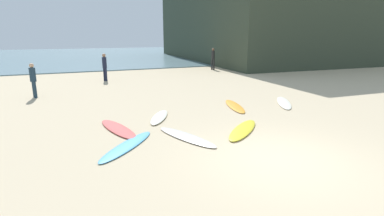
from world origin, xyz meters
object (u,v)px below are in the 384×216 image
at_px(surfboard_2, 118,129).
at_px(surfboard_6, 127,146).
at_px(beachgoer_near, 33,79).
at_px(surfboard_3, 159,117).
at_px(beachgoer_far, 213,58).
at_px(surfboard_1, 243,130).
at_px(surfboard_5, 284,103).
at_px(surfboard_4, 235,106).
at_px(beachgoer_mid, 105,66).
at_px(surfboard_0, 186,137).

relative_size(surfboard_2, surfboard_6, 0.97).
bearing_deg(beachgoer_near, surfboard_6, -178.68).
distance_m(surfboard_2, surfboard_3, 1.82).
bearing_deg(beachgoer_far, beachgoer_near, 85.73).
xyz_separation_m(surfboard_1, surfboard_5, (3.80, 2.59, -0.01)).
bearing_deg(beachgoer_far, surfboard_5, 135.50).
bearing_deg(beachgoer_far, surfboard_2, 110.80).
distance_m(surfboard_4, beachgoer_near, 9.70).
relative_size(surfboard_4, surfboard_5, 0.96).
xyz_separation_m(surfboard_3, surfboard_6, (-1.65, -2.40, -0.01)).
xyz_separation_m(surfboard_2, surfboard_3, (1.64, 0.79, 0.01)).
height_order(beachgoer_mid, beachgoer_far, beachgoer_far).
bearing_deg(surfboard_1, beachgoer_near, 175.71).
relative_size(surfboard_3, beachgoer_mid, 1.13).
relative_size(surfboard_4, beachgoer_far, 1.34).
height_order(surfboard_3, beachgoer_near, beachgoer_near).
bearing_deg(beachgoer_mid, surfboard_2, 152.01).
height_order(surfboard_1, surfboard_4, surfboard_1).
xyz_separation_m(surfboard_4, surfboard_5, (2.36, -0.31, 0.00)).
bearing_deg(surfboard_6, surfboard_1, -138.80).
relative_size(surfboard_3, surfboard_4, 0.82).
bearing_deg(beachgoer_near, surfboard_1, -159.60).
height_order(surfboard_2, beachgoer_near, beachgoer_near).
distance_m(surfboard_6, beachgoer_far, 18.34).
bearing_deg(beachgoer_mid, beachgoer_near, 113.69).
xyz_separation_m(surfboard_2, surfboard_4, (5.12, 1.22, -0.00)).
xyz_separation_m(surfboard_2, beachgoer_mid, (0.95, 10.68, 0.97)).
bearing_deg(surfboard_6, beachgoer_near, -28.29).
relative_size(surfboard_1, beachgoer_mid, 1.33).
relative_size(beachgoer_near, beachgoer_mid, 0.94).
xyz_separation_m(surfboard_0, surfboard_4, (3.36, 2.80, -0.00)).
height_order(surfboard_6, beachgoer_near, beachgoer_near).
relative_size(surfboard_2, beachgoer_far, 1.33).
distance_m(surfboard_6, beachgoer_mid, 12.36).
bearing_deg(surfboard_3, surfboard_6, 83.93).
relative_size(surfboard_0, surfboard_6, 0.97).
bearing_deg(surfboard_1, beachgoer_mid, 149.84).
relative_size(surfboard_3, beachgoer_near, 1.20).
relative_size(surfboard_0, surfboard_4, 0.99).
distance_m(surfboard_1, surfboard_6, 3.70).
relative_size(surfboard_2, beachgoer_near, 1.46).
relative_size(surfboard_2, surfboard_4, 1.00).
distance_m(beachgoer_mid, beachgoer_far, 9.78).
bearing_deg(surfboard_0, surfboard_4, -160.10).
relative_size(surfboard_4, beachgoer_near, 1.47).
height_order(surfboard_3, surfboard_4, surfboard_3).
relative_size(surfboard_3, surfboard_5, 0.78).
bearing_deg(surfboard_3, beachgoer_near, -23.67).
height_order(surfboard_2, surfboard_3, surfboard_3).
bearing_deg(surfboard_4, surfboard_3, -157.23).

